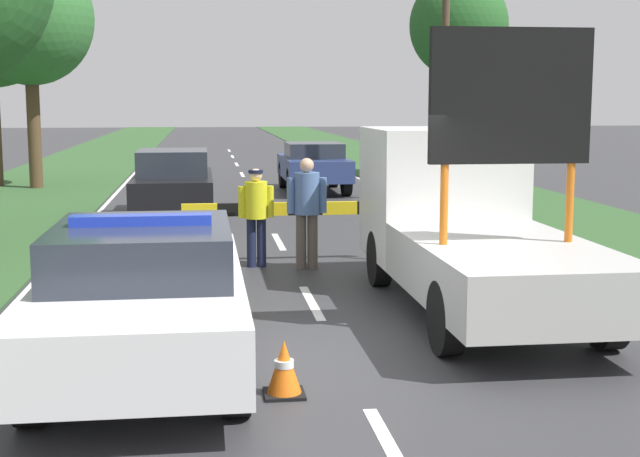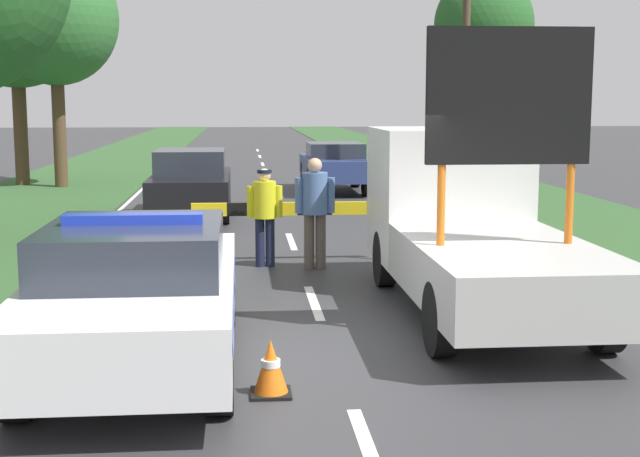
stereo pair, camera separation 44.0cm
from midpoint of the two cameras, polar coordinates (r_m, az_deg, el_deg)
name	(u,v)px [view 2 (the right image)]	position (r m, az deg, el deg)	size (l,w,h in m)	color
ground_plane	(333,354)	(9.52, 2.16, -8.02)	(160.00, 160.00, 0.00)	#333335
lane_markings	(278,206)	(22.52, -2.14, 1.45)	(7.88, 54.92, 0.01)	silver
grass_verge_left	(72,183)	(29.64, -15.20, 2.82)	(4.70, 120.00, 0.03)	#2D5128
grass_verge_right	(459,180)	(30.13, 9.32, 3.08)	(4.70, 120.00, 0.03)	#2D5128
police_car	(137,292)	(9.05, -10.26, -4.00)	(1.93, 4.92, 1.56)	white
work_truck	(467,220)	(11.82, 10.44, 0.52)	(2.01, 5.70, 3.45)	white
road_barrier	(297,212)	(14.72, -0.62, 1.06)	(3.47, 0.08, 0.99)	black
police_officer	(265,209)	(14.25, -2.68, 1.28)	(0.57, 0.36, 1.58)	#191E38
pedestrian_civilian	(315,204)	(14.04, 0.57, 1.57)	(0.63, 0.40, 1.76)	brown
traffic_cone_near_police	(137,236)	(15.59, -10.86, -0.50)	(0.49, 0.49, 0.68)	black
traffic_cone_centre_front	(271,368)	(8.17, -1.62, -8.90)	(0.37, 0.37, 0.52)	black
queued_car_sedan_black	(191,182)	(20.59, -7.64, 2.95)	(1.75, 4.33, 1.54)	black
queued_car_hatch_blue	(335,165)	(26.05, 1.43, 4.08)	(1.78, 4.14, 1.43)	navy
roadside_tree_near_left	(55,20)	(28.36, -16.17, 12.71)	(3.77, 3.77, 7.04)	#4C3823
roadside_tree_near_right	(484,26)	(31.29, 10.85, 12.61)	(3.34, 3.34, 6.93)	#4C3823
roadside_tree_mid_left	(15,5)	(29.41, -18.55, 13.41)	(4.81, 4.81, 8.07)	#4C3823
utility_pole	(466,56)	(23.64, 9.84, 10.80)	(1.20, 0.20, 7.31)	#473828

